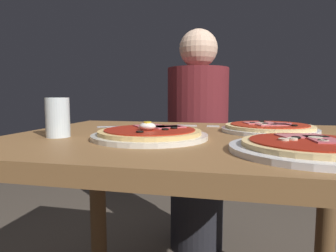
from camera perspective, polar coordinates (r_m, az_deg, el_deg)
name	(u,v)px	position (r m, az deg, el deg)	size (l,w,h in m)	color
dining_table	(191,178)	(0.85, 4.65, -10.27)	(1.05, 0.78, 0.72)	olive
pizza_foreground	(150,134)	(0.77, -3.56, -1.55)	(0.31, 0.31, 0.05)	silver
pizza_across_left	(309,147)	(0.64, 26.20, -3.77)	(0.31, 0.31, 0.03)	white
pizza_across_right	(269,128)	(0.95, 19.36, -0.39)	(0.29, 0.29, 0.03)	white
water_glass_near	(58,120)	(0.84, -20.99, 1.12)	(0.06, 0.06, 0.11)	silver
fork	(194,126)	(1.07, 5.23, 0.06)	(0.16, 0.02, 0.00)	silver
knife	(129,126)	(1.04, -7.70, -0.09)	(0.19, 0.08, 0.01)	silver
diner_person	(197,147)	(1.57, 5.83, -4.12)	(0.32, 0.32, 1.18)	black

